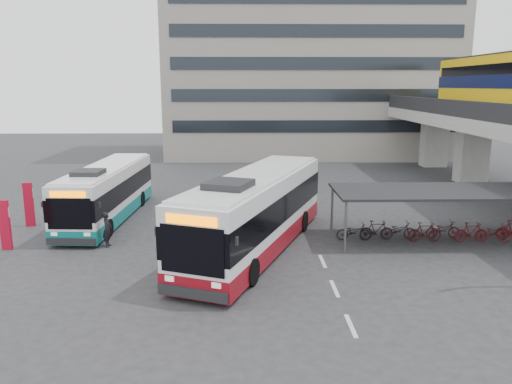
{
  "coord_description": "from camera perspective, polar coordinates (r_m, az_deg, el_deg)",
  "views": [
    {
      "loc": [
        -0.87,
        -20.67,
        7.57
      ],
      "look_at": [
        -0.31,
        5.26,
        2.0
      ],
      "focal_mm": 35.0,
      "sensor_mm": 36.0,
      "label": 1
    }
  ],
  "objects": [
    {
      "name": "bus_main",
      "position": [
        23.15,
        0.02,
        -2.34
      ],
      "size": [
        7.33,
        13.16,
        3.85
      ],
      "rotation": [
        0.0,
        0.0,
        -0.37
      ],
      "color": "white",
      "rests_on": "ground"
    },
    {
      "name": "bus_teal",
      "position": [
        29.85,
        -16.62,
        -0.06
      ],
      "size": [
        2.95,
        11.28,
        3.31
      ],
      "rotation": [
        0.0,
        0.0,
        -0.05
      ],
      "color": "white",
      "rests_on": "ground"
    },
    {
      "name": "ground",
      "position": [
        22.03,
        1.12,
        -7.98
      ],
      "size": [
        120.0,
        120.0,
        0.0
      ],
      "primitive_type": "plane",
      "color": "#28282B",
      "rests_on": "ground"
    },
    {
      "name": "sign_totem_north",
      "position": [
        29.78,
        -24.53,
        -1.23
      ],
      "size": [
        0.52,
        0.26,
        2.43
      ],
      "rotation": [
        0.0,
        0.0,
        0.22
      ],
      "color": "#AF0A23",
      "rests_on": "ground"
    },
    {
      "name": "sign_totem_mid",
      "position": [
        26.02,
        -26.76,
        -3.3
      ],
      "size": [
        0.52,
        0.18,
        2.39
      ],
      "rotation": [
        0.0,
        0.0,
        -0.06
      ],
      "color": "#AF0A23",
      "rests_on": "ground"
    },
    {
      "name": "road_markings",
      "position": [
        19.51,
        8.97,
        -10.84
      ],
      "size": [
        0.15,
        7.6,
        0.01
      ],
      "color": "beige",
      "rests_on": "ground"
    },
    {
      "name": "bike_shelter",
      "position": [
        26.21,
        19.71,
        -2.45
      ],
      "size": [
        10.0,
        4.0,
        2.54
      ],
      "color": "#595B60",
      "rests_on": "ground"
    },
    {
      "name": "office_block",
      "position": [
        57.3,
        5.92,
        17.0
      ],
      "size": [
        30.0,
        15.0,
        25.0
      ],
      "primitive_type": "cube",
      "color": "gray",
      "rests_on": "ground"
    },
    {
      "name": "pedestrian",
      "position": [
        24.82,
        -16.63,
        -4.11
      ],
      "size": [
        0.44,
        0.64,
        1.7
      ],
      "primitive_type": "imported",
      "rotation": [
        0.0,
        0.0,
        1.63
      ],
      "color": "black",
      "rests_on": "ground"
    }
  ]
}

